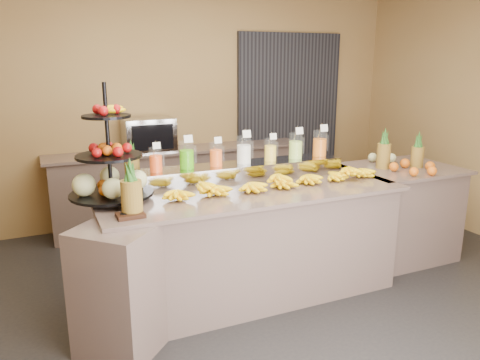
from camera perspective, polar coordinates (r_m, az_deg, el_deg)
ground at (r=3.96m, az=2.98°, el=-15.19°), size 6.00×6.00×0.00m
room_envelope at (r=4.23m, az=0.70°, el=13.34°), size 6.04×5.02×2.82m
buffet_counter at (r=3.92m, az=-0.18°, el=-7.90°), size 2.75×1.25×0.93m
right_counter at (r=4.99m, az=18.60°, el=-3.69°), size 1.08×0.88×0.93m
back_ledge at (r=5.74m, az=-7.16°, el=-0.72°), size 3.10×0.55×0.93m
pitcher_tray at (r=4.11m, az=0.47°, el=1.05°), size 1.85×0.30×0.15m
juice_pitcher_orange_a at (r=3.83m, az=-10.23°, el=2.29°), size 0.11×0.11×0.26m
juice_pitcher_green at (r=3.89m, az=-6.52°, el=2.85°), size 0.12×0.13×0.30m
juice_pitcher_orange_b at (r=3.98m, az=-2.94°, el=3.01°), size 0.11×0.11×0.27m
juice_pitcher_milk at (r=4.07m, az=0.48°, el=3.50°), size 0.13×0.13×0.31m
juice_pitcher_lemon at (r=4.19m, az=3.72°, el=3.57°), size 0.11×0.11×0.26m
juice_pitcher_lime at (r=4.31m, az=6.80°, el=3.99°), size 0.13×0.13×0.30m
juice_pitcher_orange_c at (r=4.45m, az=9.69°, el=4.26°), size 0.13×0.13×0.32m
banana_heap at (r=3.91m, az=4.64°, el=0.12°), size 1.91×0.17×0.16m
fruit_stand at (r=3.62m, az=-14.91°, el=1.10°), size 0.68×0.68×0.88m
condiment_caddy at (r=3.24m, az=-13.20°, el=-4.19°), size 0.19×0.14×0.03m
pineapple_left_a at (r=3.24m, az=-13.09°, el=-1.65°), size 0.14×0.14×0.40m
pineapple_left_b at (r=4.03m, az=-13.01°, el=1.42°), size 0.13×0.13×0.39m
right_fruit_pile at (r=4.75m, az=19.58°, el=2.07°), size 0.46×0.44×0.24m
oven_warmer at (r=5.51m, az=-11.09°, el=5.45°), size 0.57×0.40×0.38m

